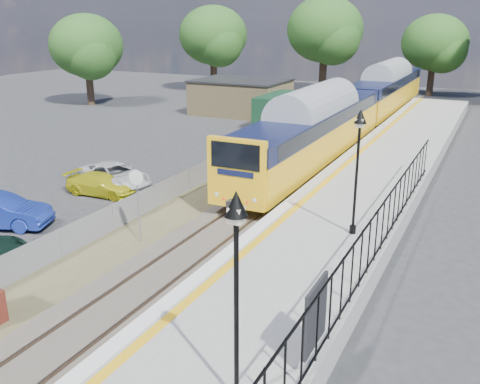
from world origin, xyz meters
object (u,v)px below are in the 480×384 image
Objects in this scene: victorian_lamp_south at (236,251)px; car_white at (115,176)px; victorian_lamp_north at (359,143)px; speed_sign at (137,193)px; train at (359,104)px; car_yellow at (101,184)px.

victorian_lamp_south is 1.01× the size of car_white.
speed_sign is (-7.80, -2.51, -2.23)m from victorian_lamp_north.
speed_sign is at bearing -118.00° from car_white.
train reaches higher than car_white.
victorian_lamp_north is 8.49m from speed_sign.
victorian_lamp_north is 1.53× the size of speed_sign.
victorian_lamp_south is 19.00m from car_white.
victorian_lamp_north is at bearing -85.90° from car_white.
train is at bearing 103.91° from victorian_lamp_north.
victorian_lamp_south is at bearing -117.39° from car_white.
train is 24.05m from speed_sign.
car_white is (-5.51, 5.35, -1.43)m from speed_sign.
car_white is (-0.18, 1.27, 0.09)m from car_yellow.
speed_sign is at bearing -162.17° from victorian_lamp_north.
victorian_lamp_north is at bearing -99.99° from car_yellow.
speed_sign is at bearing -95.97° from train.
victorian_lamp_south is 31.94m from train.
train reaches higher than speed_sign.
speed_sign is 0.66× the size of car_white.
victorian_lamp_north is 13.75m from car_yellow.
train is 13.60× the size of speed_sign.
victorian_lamp_north is at bearing 12.44° from speed_sign.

